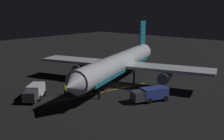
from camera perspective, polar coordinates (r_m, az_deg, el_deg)
The scene contains 10 objects.
ground_plane at distance 51.52m, azimuth 1.47°, elevation -3.53°, with size 180.00×180.00×0.20m, color black.
apron_guide_stripe at distance 48.25m, azimuth -1.08°, elevation -4.55°, with size 0.24×18.54×0.01m, color gold.
airliner at distance 51.00m, azimuth 1.76°, elevation 1.43°, with size 34.46×36.49×11.83m.
baggage_truck at distance 45.39m, azimuth -16.26°, elevation -4.61°, with size 4.98×5.55×2.39m.
catering_truck at distance 43.25m, azimuth 8.33°, elevation -5.17°, with size 4.52×6.35×2.18m.
ground_crew_worker at distance 46.86m, azimuth -10.07°, elevation -4.16°, with size 0.40×0.40×1.74m.
traffic_cone_near_left at distance 48.01m, azimuth -1.49°, elevation -4.33°, with size 0.50×0.50×0.55m.
traffic_cone_near_right at distance 44.62m, azimuth -9.69°, elevation -5.88°, with size 0.50×0.50×0.55m.
traffic_cone_under_wing at distance 46.86m, azimuth -4.52°, elevation -4.81°, with size 0.50×0.50×0.55m.
traffic_cone_far at distance 43.95m, azimuth 4.70°, elevation -6.03°, with size 0.50×0.50×0.55m.
Camera 1 is at (-31.52, 38.04, 14.52)m, focal length 42.59 mm.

